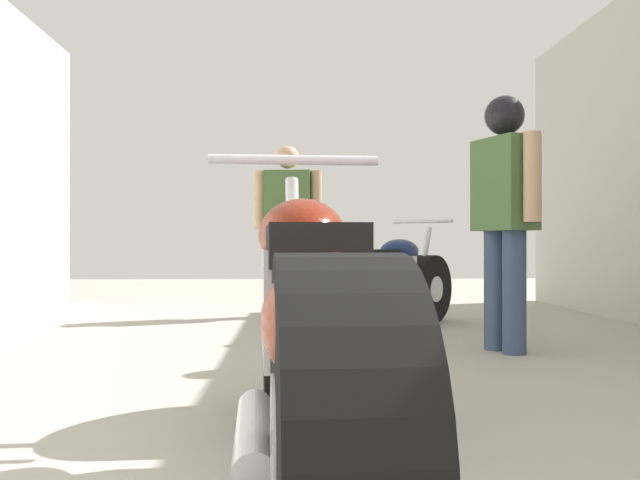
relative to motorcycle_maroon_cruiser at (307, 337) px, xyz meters
name	(u,v)px	position (x,y,z in m)	size (l,w,h in m)	color
ground_plane	(323,369)	(0.13, 1.81, -0.42)	(18.64, 18.64, 0.00)	#A8A399
motorcycle_maroon_cruiser	(307,337)	(0.00, 0.00, 0.00)	(0.65, 2.19, 1.02)	black
motorcycle_black_naked	(384,283)	(0.68, 3.42, -0.06)	(1.35, 1.59, 0.89)	black
mechanic_in_blue	(288,220)	(-0.08, 4.48, 0.48)	(0.64, 0.27, 1.59)	#2D3851
mechanic_with_helmet	(505,198)	(1.30, 2.35, 0.54)	(0.35, 0.63, 1.61)	#384766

